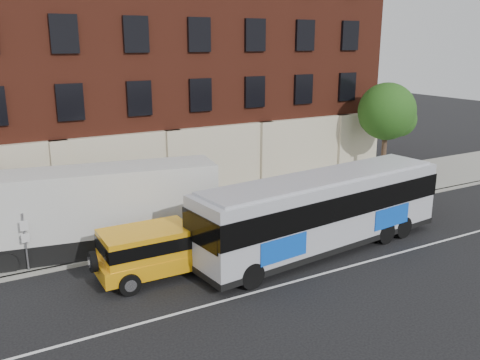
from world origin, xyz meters
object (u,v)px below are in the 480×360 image
sign_pole (25,240)px  yellow_suv (155,249)px  city_bus (323,209)px  street_tree (387,114)px  shipping_container (84,213)px

sign_pole → yellow_suv: sign_pole is taller
city_bus → yellow_suv: (-7.25, 1.07, -0.72)m
sign_pole → city_bus: (11.51, -3.67, 0.40)m
street_tree → shipping_container: (-19.58, -2.45, -2.57)m
sign_pole → city_bus: 12.09m
street_tree → yellow_suv: bearing=-161.5°
city_bus → shipping_container: shipping_container is taller
sign_pole → yellow_suv: size_ratio=0.48×
street_tree → city_bus: bearing=-146.4°
street_tree → yellow_suv: 19.03m
street_tree → city_bus: size_ratio=0.50×
street_tree → city_bus: 12.90m
yellow_suv → shipping_container: bearing=117.3°
city_bus → shipping_container: bearing=153.3°
sign_pole → city_bus: bearing=-17.7°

